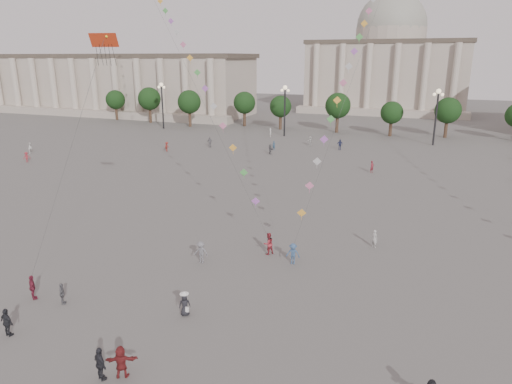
% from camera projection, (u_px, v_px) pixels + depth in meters
% --- Properties ---
extents(ground, '(360.00, 360.00, 0.00)m').
position_uv_depth(ground, '(184.00, 313.00, 30.27)').
color(ground, '#5E5B58').
rests_on(ground, ground).
extents(hall_west, '(84.00, 26.22, 17.20)m').
position_uv_depth(hall_west, '(119.00, 84.00, 137.56)').
color(hall_west, '#AC9E90').
rests_on(hall_west, ground).
extents(hall_central, '(48.30, 34.30, 35.50)m').
position_uv_depth(hall_central, '(388.00, 64.00, 141.99)').
color(hall_central, '#AC9E90').
rests_on(hall_central, ground).
extents(tree_row, '(137.12, 5.12, 8.00)m').
position_uv_depth(tree_row, '(362.00, 110.00, 98.61)').
color(tree_row, '#39261C').
rests_on(tree_row, ground).
extents(lamp_post_far_west, '(2.00, 0.90, 10.65)m').
position_uv_depth(lamp_post_far_west, '(162.00, 97.00, 106.23)').
color(lamp_post_far_west, '#262628').
rests_on(lamp_post_far_west, ground).
extents(lamp_post_mid_west, '(2.00, 0.90, 10.65)m').
position_uv_depth(lamp_post_mid_west, '(285.00, 101.00, 96.00)').
color(lamp_post_mid_west, '#262628').
rests_on(lamp_post_mid_west, ground).
extents(lamp_post_mid_east, '(2.00, 0.90, 10.65)m').
position_uv_depth(lamp_post_mid_east, '(437.00, 107.00, 85.77)').
color(lamp_post_mid_east, '#262628').
rests_on(lamp_post_mid_east, ground).
extents(person_crowd_0, '(1.22, 0.88, 1.92)m').
position_uv_depth(person_crowd_0, '(340.00, 145.00, 83.22)').
color(person_crowd_0, navy).
rests_on(person_crowd_0, ground).
extents(person_crowd_1, '(1.01, 1.12, 1.89)m').
position_uv_depth(person_crowd_1, '(30.00, 148.00, 80.38)').
color(person_crowd_1, white).
rests_on(person_crowd_1, ground).
extents(person_crowd_2, '(1.11, 1.24, 1.67)m').
position_uv_depth(person_crowd_2, '(27.00, 157.00, 73.46)').
color(person_crowd_2, maroon).
rests_on(person_crowd_2, ground).
extents(person_crowd_4, '(1.21, 1.70, 1.77)m').
position_uv_depth(person_crowd_4, '(310.00, 141.00, 87.27)').
color(person_crowd_4, silver).
rests_on(person_crowd_4, ground).
extents(person_crowd_6, '(1.26, 0.78, 1.87)m').
position_uv_depth(person_crowd_6, '(201.00, 252.00, 37.48)').
color(person_crowd_6, slate).
rests_on(person_crowd_6, ground).
extents(person_crowd_10, '(0.68, 0.77, 1.77)m').
position_uv_depth(person_crowd_10, '(271.00, 133.00, 96.88)').
color(person_crowd_10, silver).
rests_on(person_crowd_10, ground).
extents(person_crowd_12, '(1.54, 1.49, 1.75)m').
position_uv_depth(person_crowd_12, '(270.00, 149.00, 79.66)').
color(person_crowd_12, slate).
rests_on(person_crowd_12, ground).
extents(person_crowd_13, '(0.72, 0.68, 1.65)m').
position_uv_depth(person_crowd_13, '(375.00, 239.00, 40.57)').
color(person_crowd_13, '#B3B2AF').
rests_on(person_crowd_13, ground).
extents(person_crowd_16, '(1.14, 0.57, 1.88)m').
position_uv_depth(person_crowd_16, '(210.00, 142.00, 85.77)').
color(person_crowd_16, slate).
rests_on(person_crowd_16, ground).
extents(person_crowd_17, '(0.70, 1.15, 1.72)m').
position_uv_depth(person_crowd_17, '(167.00, 147.00, 81.95)').
color(person_crowd_17, maroon).
rests_on(person_crowd_17, ground).
extents(person_crowd_18, '(0.62, 0.44, 1.62)m').
position_uv_depth(person_crowd_18, '(274.00, 146.00, 83.21)').
color(person_crowd_18, '#2F4E6B').
rests_on(person_crowd_18, ground).
extents(person_crowd_21, '(0.70, 0.76, 1.75)m').
position_uv_depth(person_crowd_21, '(372.00, 167.00, 66.87)').
color(person_crowd_21, maroon).
rests_on(person_crowd_21, ground).
extents(tourist_0, '(1.11, 0.96, 1.80)m').
position_uv_depth(tourist_0, '(32.00, 287.00, 31.82)').
color(tourist_0, maroon).
rests_on(tourist_0, ground).
extents(tourist_1, '(1.21, 0.88, 1.90)m').
position_uv_depth(tourist_1, '(100.00, 364.00, 23.80)').
color(tourist_1, '#222228').
rests_on(tourist_1, ground).
extents(tourist_2, '(1.76, 1.24, 1.83)m').
position_uv_depth(tourist_2, '(121.00, 362.00, 24.03)').
color(tourist_2, maroon).
rests_on(tourist_2, ground).
extents(tourist_3, '(0.83, 0.95, 1.54)m').
position_uv_depth(tourist_3, '(62.00, 294.00, 31.23)').
color(tourist_3, slate).
rests_on(tourist_3, ground).
extents(tourist_4, '(1.13, 0.60, 1.83)m').
position_uv_depth(tourist_4, '(7.00, 322.00, 27.59)').
color(tourist_4, '#222327').
rests_on(tourist_4, ground).
extents(kite_flyer_0, '(1.16, 1.19, 1.93)m').
position_uv_depth(kite_flyer_0, '(268.00, 244.00, 39.13)').
color(kite_flyer_0, '#9D2A35').
rests_on(kite_flyer_0, ground).
extents(kite_flyer_1, '(1.22, 0.77, 1.79)m').
position_uv_depth(kite_flyer_1, '(293.00, 254.00, 37.28)').
color(kite_flyer_1, '#355279').
rests_on(kite_flyer_1, ground).
extents(hat_person, '(0.90, 0.82, 1.69)m').
position_uv_depth(hat_person, '(185.00, 304.00, 29.83)').
color(hat_person, black).
rests_on(hat_person, ground).
extents(dragon_kite, '(2.26, 5.07, 18.42)m').
position_uv_depth(dragon_kite, '(104.00, 51.00, 35.15)').
color(dragon_kite, '#B22E13').
rests_on(dragon_kite, ground).
extents(kite_train_west, '(40.61, 39.83, 68.37)m').
position_uv_depth(kite_train_west, '(169.00, 21.00, 60.20)').
color(kite_train_west, '#3F3F3F').
rests_on(kite_train_west, ground).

